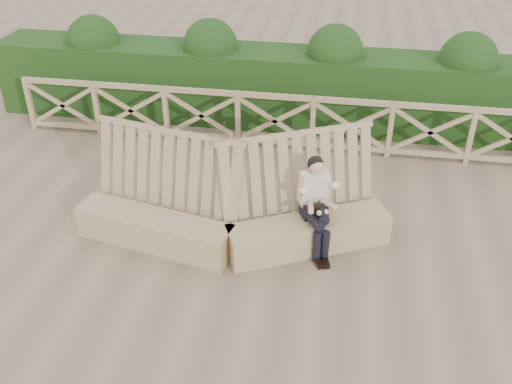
# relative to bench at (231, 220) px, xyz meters

# --- Properties ---
(ground) EXTENTS (60.00, 60.00, 0.00)m
(ground) POSITION_rel_bench_xyz_m (0.18, -0.37, -0.41)
(ground) COLOR brown
(ground) RESTS_ON ground
(bench) EXTENTS (4.62, 1.75, 1.62)m
(bench) POSITION_rel_bench_xyz_m (0.00, 0.00, 0.00)
(bench) COLOR #8F7551
(bench) RESTS_ON ground
(woman) EXTENTS (0.59, 0.88, 1.43)m
(woman) POSITION_rel_bench_xyz_m (1.20, 0.13, 0.37)
(woman) COLOR black
(woman) RESTS_ON ground
(guardrail) EXTENTS (10.10, 0.09, 1.10)m
(guardrail) POSITION_rel_bench_xyz_m (0.18, 3.13, 0.14)
(guardrail) COLOR #957B56
(guardrail) RESTS_ON ground
(hedge) EXTENTS (12.00, 1.20, 1.50)m
(hedge) POSITION_rel_bench_xyz_m (0.18, 4.33, 0.34)
(hedge) COLOR black
(hedge) RESTS_ON ground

